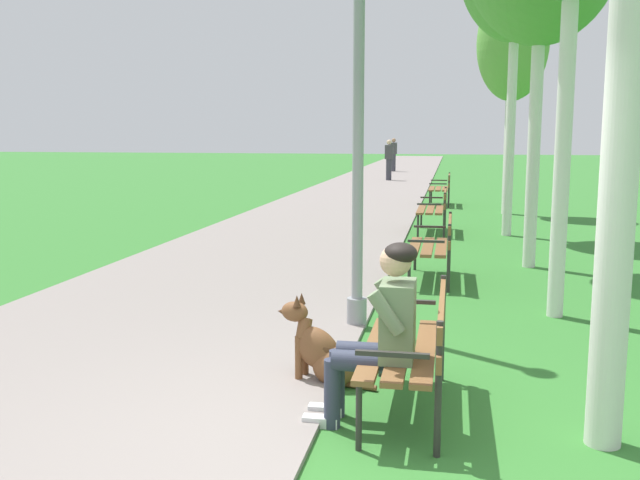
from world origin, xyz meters
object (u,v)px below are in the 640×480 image
at_px(person_seated_on_near_bench, 381,327).
at_px(birch_tree_fifth, 513,46).
at_px(lamp_post_near, 358,114).
at_px(park_bench_near, 414,341).
at_px(park_bench_furthest, 442,186).
at_px(pedestrian_distant, 389,160).
at_px(park_bench_far, 435,207).
at_px(pedestrian_further_distant, 394,155).
at_px(dog_brown, 322,352).
at_px(park_bench_mid, 435,243).

xyz_separation_m(person_seated_on_near_bench, birch_tree_fifth, (1.73, 13.04, 3.25)).
distance_m(lamp_post_near, birch_tree_fifth, 11.02).
distance_m(park_bench_near, park_bench_furthest, 14.49).
height_order(park_bench_furthest, pedestrian_distant, pedestrian_distant).
xyz_separation_m(park_bench_furthest, lamp_post_near, (-0.64, -12.38, 1.62)).
height_order(lamp_post_near, pedestrian_distant, lamp_post_near).
bearing_deg(park_bench_far, park_bench_near, -89.45).
xyz_separation_m(park_bench_furthest, birch_tree_fifth, (1.56, -1.73, 3.42)).
relative_size(lamp_post_near, pedestrian_distant, 2.49).
bearing_deg(lamp_post_near, pedestrian_further_distant, 94.00).
bearing_deg(park_bench_furthest, birch_tree_fifth, -47.94).
xyz_separation_m(dog_brown, lamp_post_near, (0.04, 1.69, 1.87)).
distance_m(dog_brown, pedestrian_distant, 23.38).
bearing_deg(pedestrian_distant, park_bench_furthest, -76.31).
height_order(park_bench_far, dog_brown, park_bench_far).
bearing_deg(pedestrian_distant, birch_tree_fifth, -70.84).
height_order(park_bench_far, lamp_post_near, lamp_post_near).
bearing_deg(park_bench_furthest, dog_brown, -92.79).
relative_size(park_bench_mid, dog_brown, 1.82).
xyz_separation_m(park_bench_far, dog_brown, (-0.64, -8.72, -0.25)).
height_order(park_bench_near, park_bench_mid, same).
height_order(person_seated_on_near_bench, pedestrian_further_distant, pedestrian_further_distant).
relative_size(park_bench_far, pedestrian_distant, 0.91).
xyz_separation_m(park_bench_far, pedestrian_further_distant, (-2.57, 21.14, 0.33)).
height_order(park_bench_mid, person_seated_on_near_bench, person_seated_on_near_bench).
height_order(park_bench_near, pedestrian_further_distant, pedestrian_further_distant).
bearing_deg(park_bench_furthest, person_seated_on_near_bench, -90.62).
height_order(park_bench_mid, dog_brown, park_bench_mid).
relative_size(park_bench_furthest, person_seated_on_near_bench, 1.20).
bearing_deg(lamp_post_near, dog_brown, -91.51).
height_order(dog_brown, pedestrian_further_distant, pedestrian_further_distant).
relative_size(pedestrian_distant, pedestrian_further_distant, 1.00).
bearing_deg(park_bench_far, person_seated_on_near_bench, -90.73).
relative_size(park_bench_mid, person_seated_on_near_bench, 1.20).
bearing_deg(lamp_post_near, person_seated_on_near_bench, -78.67).
bearing_deg(dog_brown, birch_tree_fifth, 79.66).
bearing_deg(dog_brown, person_seated_on_near_bench, -53.37).
xyz_separation_m(park_bench_near, birch_tree_fifth, (1.52, 12.76, 3.42)).
bearing_deg(park_bench_mid, pedestrian_distant, 96.93).
bearing_deg(pedestrian_further_distant, pedestrian_distant, -86.88).
height_order(park_bench_near, dog_brown, park_bench_near).
bearing_deg(park_bench_mid, dog_brown, -100.41).
relative_size(dog_brown, pedestrian_further_distant, 0.50).
height_order(park_bench_mid, park_bench_far, same).
distance_m(person_seated_on_near_bench, lamp_post_near, 2.84).
distance_m(park_bench_far, park_bench_furthest, 5.34).
relative_size(dog_brown, pedestrian_distant, 0.50).
bearing_deg(lamp_post_near, park_bench_furthest, 87.04).
bearing_deg(lamp_post_near, pedestrian_distant, 94.27).
height_order(park_bench_far, pedestrian_further_distant, pedestrian_further_distant).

